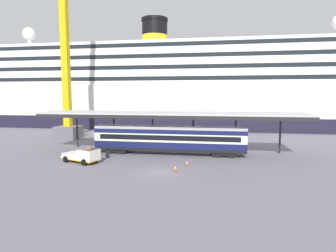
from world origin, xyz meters
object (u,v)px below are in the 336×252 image
(dockside_crane, at_px, (67,35))
(quay_bollard, at_px, (107,154))
(traffic_cone_near, at_px, (175,168))
(cruise_ship, at_px, (170,89))
(traffic_cone_mid, at_px, (187,163))
(service_truck, at_px, (83,155))
(train_carriage, at_px, (169,139))

(dockside_crane, relative_size, quay_bollard, 67.00)
(traffic_cone_near, distance_m, dockside_crane, 37.61)
(cruise_ship, height_order, traffic_cone_mid, cruise_ship)
(service_truck, bearing_deg, quay_bollard, 58.27)
(traffic_cone_near, distance_m, traffic_cone_mid, 2.84)
(service_truck, xyz_separation_m, traffic_cone_mid, (13.23, 0.50, -0.61))
(traffic_cone_near, distance_m, quay_bollard, 11.53)
(cruise_ship, relative_size, traffic_cone_near, 206.15)
(train_carriage, xyz_separation_m, service_truck, (-10.01, -7.01, -1.32))
(traffic_cone_mid, bearing_deg, quay_bollard, 166.84)
(train_carriage, height_order, quay_bollard, train_carriage)
(dockside_crane, bearing_deg, quay_bollard, -48.64)
(dockside_crane, height_order, quay_bollard, dockside_crane)
(traffic_cone_mid, xyz_separation_m, dockside_crane, (-25.17, 18.40, 19.73))
(traffic_cone_near, bearing_deg, service_truck, 170.05)
(traffic_cone_mid, relative_size, dockside_crane, 0.01)
(cruise_ship, height_order, dockside_crane, dockside_crane)
(cruise_ship, relative_size, dockside_crane, 2.42)
(quay_bollard, bearing_deg, train_carriage, 25.65)
(train_carriage, height_order, dockside_crane, dockside_crane)
(traffic_cone_mid, bearing_deg, traffic_cone_near, -111.52)
(traffic_cone_mid, bearing_deg, cruise_ship, 101.40)
(train_carriage, xyz_separation_m, dockside_crane, (-21.94, 11.89, 17.81))
(service_truck, height_order, dockside_crane, dockside_crane)
(service_truck, bearing_deg, dockside_crane, 122.27)
(train_carriage, relative_size, dockside_crane, 0.34)
(cruise_ship, bearing_deg, service_truck, -94.74)
(service_truck, distance_m, dockside_crane, 29.42)
(cruise_ship, bearing_deg, traffic_cone_mid, -78.60)
(quay_bollard, bearing_deg, dockside_crane, 131.36)
(traffic_cone_near, xyz_separation_m, dockside_crane, (-24.13, 21.04, 19.74))
(traffic_cone_mid, relative_size, quay_bollard, 0.80)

